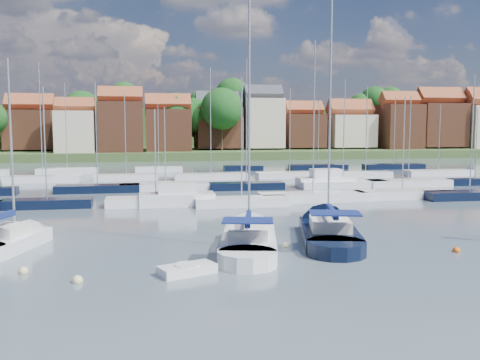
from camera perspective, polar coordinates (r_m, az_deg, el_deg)
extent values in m
plane|color=#404B57|center=(70.98, -3.39, -0.25)|extent=(260.00, 260.00, 0.00)
cube|color=white|center=(35.76, -23.15, -6.38)|extent=(4.02, 6.23, 1.20)
cone|color=white|center=(38.84, -20.45, -5.33)|extent=(3.13, 3.39, 2.40)
cube|color=silver|center=(35.24, -23.55, -4.99)|extent=(2.32, 2.80, 0.70)
cylinder|color=#B2B2B7|center=(35.38, -23.21, 3.21)|extent=(0.14, 0.14, 10.69)
cube|color=white|center=(32.71, 0.94, -7.01)|extent=(4.81, 8.30, 1.20)
cone|color=white|center=(37.47, 1.09, -5.36)|extent=(3.97, 4.38, 3.25)
cylinder|color=white|center=(28.93, 0.79, -8.73)|extent=(3.86, 3.86, 1.20)
cube|color=silver|center=(31.98, 0.93, -5.57)|extent=(2.90, 3.65, 0.70)
cylinder|color=#B2B2B7|center=(32.44, 0.99, 6.79)|extent=(0.14, 0.14, 14.43)
cylinder|color=#B2B2B7|center=(30.76, 0.89, -4.42)|extent=(1.01, 4.25, 0.10)
cube|color=navy|center=(30.73, 0.89, -4.14)|extent=(1.16, 4.08, 0.35)
cube|color=navy|center=(29.32, 0.83, -4.33)|extent=(3.11, 2.48, 0.08)
cube|color=black|center=(35.82, 9.45, -5.96)|extent=(5.35, 8.94, 1.20)
cone|color=black|center=(40.93, 8.70, -4.47)|extent=(4.34, 4.77, 3.48)
cylinder|color=black|center=(31.77, 10.22, -7.50)|extent=(4.20, 4.20, 1.20)
cube|color=silver|center=(35.07, 9.57, -4.63)|extent=(3.19, 3.96, 0.70)
cylinder|color=#B2B2B7|center=(35.67, 9.58, 7.75)|extent=(0.14, 0.14, 15.83)
cylinder|color=#B2B2B7|center=(33.79, 9.80, -3.57)|extent=(1.19, 4.54, 0.10)
cube|color=navy|center=(33.76, 9.80, -3.32)|extent=(1.33, 4.36, 0.35)
cube|color=navy|center=(32.26, 10.10, -3.49)|extent=(3.37, 2.73, 0.08)
cube|color=white|center=(27.62, -5.67, -9.57)|extent=(3.16, 2.32, 0.56)
cylinder|color=white|center=(27.58, -5.67, -9.25)|extent=(1.33, 1.33, 0.36)
sphere|color=beige|center=(29.86, -22.11, -9.20)|extent=(0.50, 0.50, 0.50)
sphere|color=beige|center=(27.30, -16.95, -10.43)|extent=(0.52, 0.52, 0.52)
sphere|color=#D85914|center=(29.61, -2.02, -8.89)|extent=(0.43, 0.43, 0.43)
sphere|color=#D85914|center=(31.02, 12.00, -8.33)|extent=(0.44, 0.44, 0.44)
sphere|color=#D85914|center=(39.34, 8.04, -5.25)|extent=(0.50, 0.50, 0.50)
sphere|color=#D85914|center=(34.67, 22.08, -7.13)|extent=(0.46, 0.46, 0.46)
sphere|color=beige|center=(33.58, 4.91, -7.13)|extent=(0.44, 0.44, 0.44)
cube|color=black|center=(51.93, -19.89, -2.45)|extent=(8.01, 2.24, 1.00)
cylinder|color=#B2B2B7|center=(51.46, -20.10, 3.71)|extent=(0.12, 0.12, 10.16)
cube|color=white|center=(50.83, -8.95, -2.34)|extent=(9.22, 2.58, 1.00)
cylinder|color=#B2B2B7|center=(50.38, -9.03, 2.83)|extent=(0.12, 0.12, 8.18)
cube|color=white|center=(50.02, 0.18, -2.40)|extent=(8.78, 2.46, 1.00)
cylinder|color=#B2B2B7|center=(49.51, 0.18, 4.52)|extent=(0.12, 0.12, 11.06)
cube|color=white|center=(53.83, 7.78, -1.87)|extent=(10.79, 3.02, 1.00)
cylinder|color=#B2B2B7|center=(53.35, 7.90, 6.61)|extent=(0.12, 0.12, 14.87)
cube|color=white|center=(57.86, 16.90, -1.53)|extent=(10.13, 2.84, 1.00)
cylinder|color=#B2B2B7|center=(57.45, 17.06, 3.72)|extent=(0.12, 0.12, 9.59)
cube|color=black|center=(59.46, 23.28, -1.56)|extent=(9.52, 2.67, 1.00)
cylinder|color=#B2B2B7|center=(59.03, 23.53, 4.59)|extent=(0.12, 0.12, 11.77)
cube|color=white|center=(50.68, -6.74, -2.16)|extent=(7.00, 2.60, 1.40)
cube|color=white|center=(50.54, -6.75, -0.93)|extent=(3.50, 2.20, 1.30)
cube|color=black|center=(62.40, -14.94, -0.96)|extent=(9.30, 2.60, 1.00)
cylinder|color=#B2B2B7|center=(61.99, -15.09, 4.78)|extent=(0.12, 0.12, 11.48)
cube|color=white|center=(62.57, -7.95, -0.79)|extent=(10.40, 2.91, 1.00)
cylinder|color=#B2B2B7|center=(62.20, -8.01, 3.68)|extent=(0.12, 0.12, 8.77)
cube|color=black|center=(62.89, 0.69, -0.71)|extent=(8.80, 2.46, 1.00)
cylinder|color=#B2B2B7|center=(62.48, 0.69, 6.29)|extent=(0.12, 0.12, 14.33)
cube|color=white|center=(66.03, 10.92, -0.50)|extent=(10.73, 3.00, 1.00)
cylinder|color=#B2B2B7|center=(65.64, 11.03, 5.21)|extent=(0.12, 0.12, 12.14)
cube|color=white|center=(69.30, 17.50, -0.37)|extent=(10.48, 2.93, 1.00)
cylinder|color=#B2B2B7|center=(68.95, 17.64, 4.30)|extent=(0.12, 0.12, 10.28)
cube|color=black|center=(74.04, 23.74, -0.21)|extent=(6.84, 1.91, 1.00)
cylinder|color=#B2B2B7|center=(73.72, 23.89, 3.59)|extent=(0.12, 0.12, 8.82)
cube|color=white|center=(66.13, 9.10, -0.33)|extent=(7.00, 2.60, 1.40)
cube|color=white|center=(66.02, 9.11, 0.62)|extent=(3.50, 2.20, 1.30)
cube|color=white|center=(75.89, -20.28, 0.06)|extent=(9.71, 2.72, 1.00)
cylinder|color=#B2B2B7|center=(75.55, -20.50, 6.06)|extent=(0.12, 0.12, 14.88)
cube|color=white|center=(75.01, -12.04, 0.23)|extent=(8.49, 2.38, 1.00)
cylinder|color=#B2B2B7|center=(74.67, -12.14, 4.94)|extent=(0.12, 0.12, 11.31)
cube|color=white|center=(74.77, -3.12, 0.33)|extent=(10.16, 2.85, 1.00)
cylinder|color=#B2B2B7|center=(74.42, -3.15, 6.32)|extent=(0.12, 0.12, 14.59)
cube|color=white|center=(77.07, 5.30, 0.48)|extent=(9.53, 2.67, 1.00)
cylinder|color=#B2B2B7|center=(76.74, 5.34, 5.29)|extent=(0.12, 0.12, 11.91)
cube|color=white|center=(79.39, 13.23, 0.51)|extent=(7.62, 2.13, 1.00)
cylinder|color=#B2B2B7|center=(79.07, 13.35, 5.25)|extent=(0.12, 0.12, 12.13)
cube|color=white|center=(85.81, 20.37, 0.69)|extent=(10.17, 2.85, 1.00)
cylinder|color=#B2B2B7|center=(85.52, 20.50, 4.27)|extent=(0.12, 0.12, 9.73)
cube|color=white|center=(87.80, -17.93, 0.88)|extent=(9.24, 2.59, 1.00)
cylinder|color=#B2B2B7|center=(87.51, -18.07, 5.50)|extent=(0.12, 0.12, 13.17)
cube|color=white|center=(87.73, -8.65, 1.09)|extent=(7.57, 2.12, 1.00)
cylinder|color=#B2B2B7|center=(87.45, -8.71, 4.76)|extent=(0.12, 0.12, 10.24)
cube|color=black|center=(89.32, 0.34, 1.24)|extent=(6.58, 1.84, 1.00)
cylinder|color=#B2B2B7|center=(89.07, 0.34, 4.13)|extent=(0.12, 0.12, 8.01)
cube|color=black|center=(92.49, 8.33, 1.34)|extent=(9.92, 2.78, 1.00)
cylinder|color=#B2B2B7|center=(92.22, 8.39, 5.03)|extent=(0.12, 0.12, 10.92)
cube|color=black|center=(96.58, 16.06, 1.36)|extent=(10.55, 2.95, 1.00)
cylinder|color=#B2B2B7|center=(96.32, 16.17, 5.07)|extent=(0.12, 0.12, 11.51)
cube|color=#334D26|center=(147.51, -6.86, 3.00)|extent=(200.00, 70.00, 3.00)
cube|color=#334D26|center=(172.32, -7.35, 4.96)|extent=(200.00, 60.00, 14.00)
cube|color=brown|center=(130.42, -21.39, 5.03)|extent=(10.37, 9.97, 8.73)
cube|color=brown|center=(130.50, -21.48, 7.50)|extent=(10.57, 5.13, 5.13)
cube|color=beige|center=(120.01, -17.08, 4.90)|extent=(8.09, 8.80, 8.96)
cube|color=brown|center=(120.07, -17.16, 7.51)|extent=(8.25, 4.00, 4.00)
cube|color=brown|center=(120.16, -12.57, 5.50)|extent=(9.36, 10.17, 10.97)
cube|color=brown|center=(120.31, -12.64, 8.66)|extent=(9.54, 4.63, 4.63)
cube|color=brown|center=(121.87, -7.66, 5.23)|extent=(9.90, 8.56, 9.42)
cube|color=brown|center=(121.95, -7.70, 8.01)|extent=(10.10, 4.90, 4.90)
cube|color=brown|center=(127.92, -2.29, 5.59)|extent=(10.59, 8.93, 9.49)
cube|color=#383A42|center=(128.04, -2.31, 8.29)|extent=(10.80, 5.24, 5.24)
cube|color=beige|center=(128.95, 2.46, 6.07)|extent=(9.01, 8.61, 11.65)
cube|color=#383A42|center=(129.16, 2.47, 9.14)|extent=(9.19, 4.46, 4.46)
cube|color=brown|center=(132.76, 6.77, 5.24)|extent=(9.10, 9.34, 8.00)
cube|color=brown|center=(132.81, 6.80, 7.45)|extent=(9.28, 4.50, 4.50)
cube|color=beige|center=(136.25, 11.59, 5.15)|extent=(10.86, 9.59, 7.88)
cube|color=brown|center=(136.29, 11.64, 7.37)|extent=(11.07, 5.37, 5.37)
cube|color=brown|center=(138.61, 16.57, 5.43)|extent=(9.18, 9.96, 10.97)
cube|color=brown|center=(138.75, 16.65, 8.16)|extent=(9.36, 4.54, 4.54)
cube|color=brown|center=(145.19, 20.40, 5.51)|extent=(11.39, 9.67, 10.76)
cube|color=brown|center=(145.35, 20.50, 8.18)|extent=(11.62, 5.64, 5.64)
cylinder|color=#382619|center=(159.43, 14.08, 6.03)|extent=(0.50, 0.50, 4.47)
sphere|color=#1E561B|center=(159.58, 14.13, 8.21)|extent=(8.18, 8.18, 8.18)
cylinder|color=#382619|center=(126.62, -4.78, 4.16)|extent=(0.50, 0.50, 4.46)
sphere|color=#1E561B|center=(126.59, -4.80, 6.90)|extent=(8.15, 8.15, 8.15)
cylinder|color=#382619|center=(145.67, -0.80, 6.26)|extent=(0.50, 0.50, 5.15)
sphere|color=#1E561B|center=(145.89, -0.81, 9.01)|extent=(9.41, 9.41, 9.41)
cylinder|color=#382619|center=(146.52, -12.21, 6.17)|extent=(0.50, 0.50, 4.56)
sphere|color=#1E561B|center=(146.70, -12.26, 8.59)|extent=(8.34, 8.34, 8.34)
cylinder|color=#382619|center=(136.23, -16.43, 4.20)|extent=(0.50, 0.50, 5.15)
sphere|color=#1E561B|center=(136.24, -16.52, 7.14)|extent=(9.42, 9.42, 9.42)
cylinder|color=#382619|center=(140.78, -22.65, 5.09)|extent=(0.50, 0.50, 3.42)
sphere|color=#1E561B|center=(140.83, -22.72, 6.98)|extent=(6.26, 6.26, 6.26)
cylinder|color=#382619|center=(136.64, -0.80, 4.16)|extent=(0.50, 0.50, 3.77)
sphere|color=#1E561B|center=(136.58, -0.81, 6.30)|extent=(6.89, 6.89, 6.89)
cylinder|color=#382619|center=(122.31, -1.95, 4.29)|extent=(0.50, 0.50, 5.21)
sphere|color=#1E561B|center=(122.32, -1.96, 7.61)|extent=(9.53, 9.53, 9.53)
cylinder|color=#382619|center=(149.27, 18.02, 3.86)|extent=(0.50, 0.50, 2.97)
sphere|color=#1E561B|center=(149.20, 18.07, 5.41)|extent=(5.44, 5.44, 5.44)
cylinder|color=#382619|center=(124.10, -6.81, 4.19)|extent=(0.50, 0.50, 4.84)
sphere|color=#1E561B|center=(124.09, -6.85, 7.23)|extent=(8.85, 8.85, 8.85)
cylinder|color=#382619|center=(158.00, 12.68, 5.94)|extent=(0.50, 0.50, 3.72)
sphere|color=#1E561B|center=(158.10, 12.72, 7.77)|extent=(6.80, 6.80, 6.80)
cylinder|color=#382619|center=(138.98, 16.60, 4.00)|extent=(0.50, 0.50, 4.05)
sphere|color=#1E561B|center=(138.94, 16.67, 6.26)|extent=(7.40, 7.40, 7.40)
cylinder|color=#382619|center=(144.18, -4.09, 5.99)|extent=(0.50, 0.50, 3.93)
sphere|color=#1E561B|center=(144.29, -4.10, 8.11)|extent=(7.19, 7.19, 7.19)
cylinder|color=#382619|center=(135.99, 6.57, 4.12)|extent=(0.50, 0.50, 3.82)
sphere|color=#1E561B|center=(135.93, 6.59, 6.31)|extent=(6.99, 6.99, 6.99)
cylinder|color=#382619|center=(123.65, -14.37, 3.73)|extent=(0.50, 0.50, 3.48)
sphere|color=#1E561B|center=(123.58, -14.42, 5.92)|extent=(6.37, 6.37, 6.37)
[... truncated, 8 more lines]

